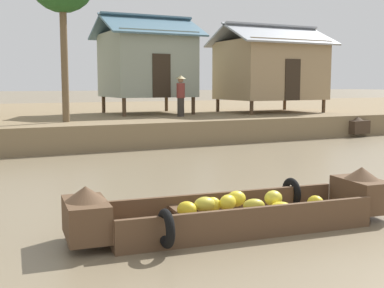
% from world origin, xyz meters
% --- Properties ---
extents(ground_plane, '(300.00, 300.00, 0.00)m').
position_xyz_m(ground_plane, '(0.00, 10.00, 0.00)').
color(ground_plane, '#7A6B51').
extents(riverbank_strip, '(160.00, 20.00, 0.87)m').
position_xyz_m(riverbank_strip, '(0.00, 24.13, 0.44)').
color(riverbank_strip, '#7F6B4C').
rests_on(riverbank_strip, ground).
extents(banana_boat, '(5.15, 1.56, 0.83)m').
position_xyz_m(banana_boat, '(-0.91, 4.84, 0.29)').
color(banana_boat, brown).
rests_on(banana_boat, ground).
extents(fishing_skiff_distant, '(1.53, 4.67, 0.87)m').
position_xyz_m(fishing_skiff_distant, '(10.40, 16.15, 0.32)').
color(fishing_skiff_distant, '#3D2D21').
rests_on(fishing_skiff_distant, ground).
extents(stilt_house_mid_right, '(4.24, 3.84, 4.33)m').
position_xyz_m(stilt_house_mid_right, '(3.27, 19.45, 3.08)').
color(stilt_house_mid_right, '#4C3826').
rests_on(stilt_house_mid_right, riverbank_strip).
extents(stilt_house_right, '(5.04, 3.85, 4.05)m').
position_xyz_m(stilt_house_right, '(8.86, 17.98, 2.87)').
color(stilt_house_right, '#4C3826').
rests_on(stilt_house_right, riverbank_strip).
extents(vendor_person, '(0.44, 0.44, 1.66)m').
position_xyz_m(vendor_person, '(3.77, 16.96, 1.80)').
color(vendor_person, '#332D28').
rests_on(vendor_person, riverbank_strip).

